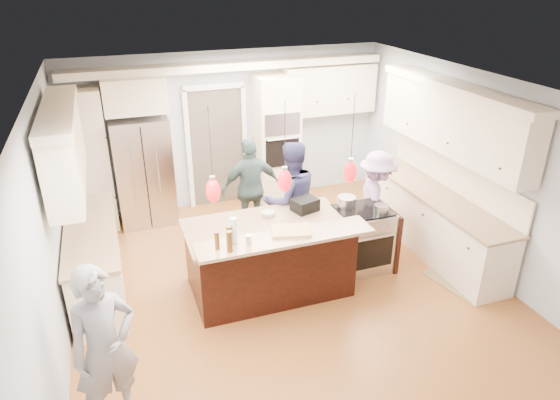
# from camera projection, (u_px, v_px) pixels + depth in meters

# --- Properties ---
(ground_plane) EXTENTS (6.00, 6.00, 0.00)m
(ground_plane) POSITION_uv_depth(u_px,v_px,m) (289.00, 287.00, 6.74)
(ground_plane) COLOR #AA6E2E
(ground_plane) RESTS_ON ground
(room_shell) EXTENTS (5.54, 6.04, 2.72)m
(room_shell) POSITION_uv_depth(u_px,v_px,m) (290.00, 161.00, 5.97)
(room_shell) COLOR #B2BCC6
(room_shell) RESTS_ON ground
(refrigerator) EXTENTS (0.90, 0.70, 1.80)m
(refrigerator) POSITION_uv_depth(u_px,v_px,m) (144.00, 171.00, 8.15)
(refrigerator) COLOR #B7B7BC
(refrigerator) RESTS_ON ground
(oven_column) EXTENTS (0.72, 0.69, 2.30)m
(oven_column) POSITION_uv_depth(u_px,v_px,m) (276.00, 141.00, 8.76)
(oven_column) COLOR #F0E5C3
(oven_column) RESTS_ON ground
(back_upper_cabinets) EXTENTS (5.30, 0.61, 2.54)m
(back_upper_cabinets) POSITION_uv_depth(u_px,v_px,m) (188.00, 119.00, 8.17)
(back_upper_cabinets) COLOR #F0E5C3
(back_upper_cabinets) RESTS_ON ground
(right_counter_run) EXTENTS (0.64, 3.10, 2.51)m
(right_counter_run) POSITION_uv_depth(u_px,v_px,m) (438.00, 184.00, 7.29)
(right_counter_run) COLOR #F0E5C3
(right_counter_run) RESTS_ON ground
(left_cabinets) EXTENTS (0.64, 2.30, 2.51)m
(left_cabinets) POSITION_uv_depth(u_px,v_px,m) (84.00, 220.00, 6.24)
(left_cabinets) COLOR #F0E5C3
(left_cabinets) RESTS_ON ground
(kitchen_island) EXTENTS (2.10, 1.46, 1.12)m
(kitchen_island) POSITION_uv_depth(u_px,v_px,m) (269.00, 257.00, 6.53)
(kitchen_island) COLOR black
(kitchen_island) RESTS_ON ground
(island_range) EXTENTS (0.82, 0.71, 0.92)m
(island_range) POSITION_uv_depth(u_px,v_px,m) (362.00, 239.00, 7.03)
(island_range) COLOR #B7B7BC
(island_range) RESTS_ON ground
(pendant_lights) EXTENTS (1.75, 0.15, 1.03)m
(pendant_lights) POSITION_uv_depth(u_px,v_px,m) (285.00, 181.00, 5.47)
(pendant_lights) COLOR black
(pendant_lights) RESTS_ON ground
(person_bar_end) EXTENTS (0.72, 0.60, 1.69)m
(person_bar_end) POSITION_uv_depth(u_px,v_px,m) (105.00, 349.00, 4.44)
(person_bar_end) COLOR gray
(person_bar_end) RESTS_ON ground
(person_far_left) EXTENTS (0.91, 0.73, 1.76)m
(person_far_left) POSITION_uv_depth(u_px,v_px,m) (290.00, 200.00, 7.20)
(person_far_left) COLOR navy
(person_far_left) RESTS_ON ground
(person_far_right) EXTENTS (0.97, 0.44, 1.62)m
(person_far_right) POSITION_uv_depth(u_px,v_px,m) (251.00, 188.00, 7.76)
(person_far_right) COLOR #415C5A
(person_far_right) RESTS_ON ground
(person_range_side) EXTENTS (0.82, 1.11, 1.54)m
(person_range_side) POSITION_uv_depth(u_px,v_px,m) (376.00, 201.00, 7.40)
(person_range_side) COLOR #AB88B7
(person_range_side) RESTS_ON ground
(floor_rug) EXTENTS (0.80, 1.02, 0.01)m
(floor_rug) POSITION_uv_depth(u_px,v_px,m) (462.00, 282.00, 6.85)
(floor_rug) COLOR olive
(floor_rug) RESTS_ON ground
(water_bottle) EXTENTS (0.09, 0.09, 0.31)m
(water_bottle) POSITION_uv_depth(u_px,v_px,m) (234.00, 231.00, 5.53)
(water_bottle) COLOR silver
(water_bottle) RESTS_ON kitchen_island
(beer_bottle_a) EXTENTS (0.06, 0.06, 0.21)m
(beer_bottle_a) POSITION_uv_depth(u_px,v_px,m) (217.00, 240.00, 5.43)
(beer_bottle_a) COLOR #472A0C
(beer_bottle_a) RESTS_ON kitchen_island
(beer_bottle_b) EXTENTS (0.07, 0.07, 0.25)m
(beer_bottle_b) POSITION_uv_depth(u_px,v_px,m) (229.00, 242.00, 5.37)
(beer_bottle_b) COLOR #472A0C
(beer_bottle_b) RESTS_ON kitchen_island
(beer_bottle_c) EXTENTS (0.08, 0.08, 0.25)m
(beer_bottle_c) POSITION_uv_depth(u_px,v_px,m) (229.00, 236.00, 5.48)
(beer_bottle_c) COLOR #472A0C
(beer_bottle_c) RESTS_ON kitchen_island
(drink_can) EXTENTS (0.08, 0.08, 0.11)m
(drink_can) POSITION_uv_depth(u_px,v_px,m) (249.00, 240.00, 5.55)
(drink_can) COLOR #B7B7BC
(drink_can) RESTS_ON kitchen_island
(cutting_board) EXTENTS (0.52, 0.43, 0.04)m
(cutting_board) POSITION_uv_depth(u_px,v_px,m) (291.00, 231.00, 5.82)
(cutting_board) COLOR #DDB366
(cutting_board) RESTS_ON kitchen_island
(pot_large) EXTENTS (0.26, 0.26, 0.15)m
(pot_large) POSITION_uv_depth(u_px,v_px,m) (346.00, 202.00, 6.87)
(pot_large) COLOR #B7B7BC
(pot_large) RESTS_ON island_range
(pot_small) EXTENTS (0.20, 0.20, 0.10)m
(pot_small) POSITION_uv_depth(u_px,v_px,m) (381.00, 208.00, 6.74)
(pot_small) COLOR #B7B7BC
(pot_small) RESTS_ON island_range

